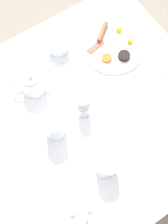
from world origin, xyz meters
TOP-DOWN VIEW (x-y plane):
  - ground_plane at (0.00, 0.00)m, footprint 8.00×8.00m
  - table at (0.00, 0.00)m, footprint 1.09×0.99m
  - breakfast_plate at (-0.29, -0.20)m, footprint 0.30×0.30m
  - teapot_near at (0.25, 0.30)m, footprint 0.19×0.10m
  - teapot_far at (0.12, -0.22)m, footprint 0.18×0.10m
  - teacup_with_saucer_left at (-0.07, -0.32)m, footprint 0.15×0.15m
  - water_glass_tall at (0.14, 0.00)m, footprint 0.08×0.08m
  - water_glass_short at (0.05, 0.23)m, footprint 0.08×0.08m
  - pepper_grinder at (-0.00, -0.01)m, footprint 0.05×0.05m
  - fork_by_plate at (-0.14, 0.14)m, footprint 0.17×0.07m

SIDE VIEW (x-z plane):
  - ground_plane at x=0.00m, z-range 0.00..0.00m
  - table at x=0.00m, z-range 0.29..1.00m
  - fork_by_plate at x=-0.14m, z-range 0.71..0.71m
  - breakfast_plate at x=-0.29m, z-range 0.70..0.73m
  - teacup_with_saucer_left at x=-0.07m, z-range 0.70..0.77m
  - teapot_near at x=0.25m, z-range 0.70..0.81m
  - teapot_far at x=0.12m, z-range 0.70..0.81m
  - water_glass_short at x=0.05m, z-range 0.71..0.83m
  - water_glass_tall at x=0.14m, z-range 0.71..0.84m
  - pepper_grinder at x=0.00m, z-range 0.71..0.84m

